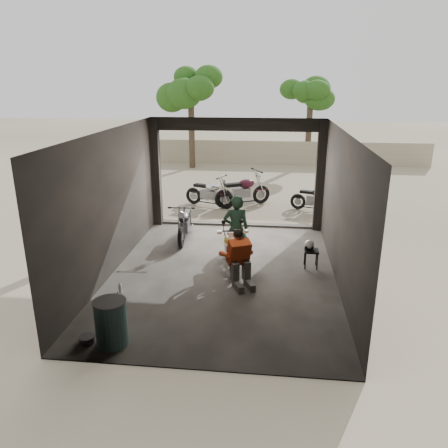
% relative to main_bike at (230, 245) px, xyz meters
% --- Properties ---
extents(ground, '(80.00, 80.00, 0.00)m').
position_rel_main_bike_xyz_m(ground, '(-0.11, -0.49, -0.53)').
color(ground, '#7A6D56').
rests_on(ground, ground).
extents(garage, '(7.00, 7.13, 3.20)m').
position_rel_main_bike_xyz_m(garage, '(-0.11, 0.05, 0.75)').
color(garage, '#2D2B28').
rests_on(garage, ground).
extents(boundary_wall, '(18.00, 0.30, 1.20)m').
position_rel_main_bike_xyz_m(boundary_wall, '(-0.11, 13.51, 0.07)').
color(boundary_wall, gray).
rests_on(boundary_wall, ground).
extents(tree_left, '(2.20, 2.20, 5.60)m').
position_rel_main_bike_xyz_m(tree_left, '(-3.11, 12.01, 3.45)').
color(tree_left, '#382B1E').
rests_on(tree_left, ground).
extents(tree_right, '(2.20, 2.20, 5.00)m').
position_rel_main_bike_xyz_m(tree_right, '(2.69, 13.51, 3.03)').
color(tree_right, '#382B1E').
rests_on(tree_right, ground).
extents(main_bike, '(0.97, 1.70, 1.07)m').
position_rel_main_bike_xyz_m(main_bike, '(0.00, 0.00, 0.00)').
color(main_bike, white).
rests_on(main_bike, ground).
extents(left_bike, '(0.72, 1.61, 1.07)m').
position_rel_main_bike_xyz_m(left_bike, '(-1.42, 1.63, 0.00)').
color(left_bike, black).
rests_on(left_bike, ground).
extents(outside_bike_a, '(1.78, 1.23, 1.12)m').
position_rel_main_bike_xyz_m(outside_bike_a, '(-1.22, 5.03, 0.03)').
color(outside_bike_a, black).
rests_on(outside_bike_a, ground).
extents(outside_bike_b, '(1.96, 1.55, 1.24)m').
position_rel_main_bike_xyz_m(outside_bike_b, '(-0.08, 5.24, 0.09)').
color(outside_bike_b, '#441022').
rests_on(outside_bike_b, ground).
extents(outside_bike_c, '(1.61, 1.08, 1.01)m').
position_rel_main_bike_xyz_m(outside_bike_c, '(2.38, 4.81, -0.03)').
color(outside_bike_c, black).
rests_on(outside_bike_c, ground).
extents(rider, '(0.67, 0.50, 1.67)m').
position_rel_main_bike_xyz_m(rider, '(0.12, 0.23, 0.30)').
color(rider, black).
rests_on(rider, ground).
extents(mechanic, '(0.89, 1.00, 1.19)m').
position_rel_main_bike_xyz_m(mechanic, '(0.33, -1.05, 0.06)').
color(mechanic, '#D54B1C').
rests_on(mechanic, ground).
extents(stool, '(0.33, 0.33, 0.45)m').
position_rel_main_bike_xyz_m(stool, '(1.89, 0.07, -0.15)').
color(stool, black).
rests_on(stool, ground).
extents(helmet, '(0.30, 0.31, 0.22)m').
position_rel_main_bike_xyz_m(helmet, '(1.84, 0.12, 0.03)').
color(helmet, white).
rests_on(helmet, stool).
extents(oil_drum, '(0.60, 0.60, 0.81)m').
position_rel_main_bike_xyz_m(oil_drum, '(-1.61, -3.49, -0.13)').
color(oil_drum, '#416B6D').
rests_on(oil_drum, ground).
extents(sign_post, '(0.70, 0.08, 2.10)m').
position_rel_main_bike_xyz_m(sign_post, '(3.47, 3.36, 0.86)').
color(sign_post, black).
rests_on(sign_post, ground).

